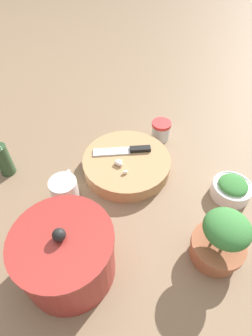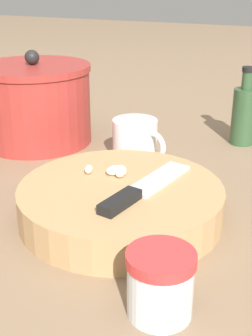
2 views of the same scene
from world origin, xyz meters
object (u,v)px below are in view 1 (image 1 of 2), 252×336
(chef_knife, at_px, (126,150))
(cutting_board, at_px, (127,164))
(potted_herb, at_px, (220,242))
(stock_pot, at_px, (67,255))
(garlic_cloves, at_px, (119,164))
(oil_bottle, at_px, (3,159))
(herb_bowl, at_px, (231,189))
(coffee_mug, at_px, (65,190))
(spice_jar, at_px, (161,130))

(chef_knife, bearing_deg, cutting_board, -179.59)
(cutting_board, distance_m, potted_herb, 0.38)
(stock_pot, bearing_deg, garlic_cloves, -126.32)
(oil_bottle, height_order, potted_herb, potted_herb)
(herb_bowl, bearing_deg, coffee_mug, -14.56)
(garlic_cloves, relative_size, spice_jar, 0.94)
(cutting_board, relative_size, stock_pot, 1.28)
(garlic_cloves, bearing_deg, potted_herb, 116.06)
(cutting_board, distance_m, chef_knife, 0.04)
(spice_jar, bearing_deg, chef_knife, 28.32)
(spice_jar, relative_size, stock_pot, 0.32)
(cutting_board, height_order, chef_knife, chef_knife)
(coffee_mug, relative_size, stock_pot, 0.48)
(spice_jar, height_order, coffee_mug, coffee_mug)
(spice_jar, xyz_separation_m, stock_pot, (0.39, 0.41, 0.04))
(oil_bottle, relative_size, stock_pot, 0.69)
(cutting_board, xyz_separation_m, spice_jar, (-0.16, -0.12, 0.01))
(chef_knife, distance_m, spice_jar, 0.18)
(potted_herb, bearing_deg, oil_bottle, -41.24)
(coffee_mug, bearing_deg, potted_herb, 139.70)
(potted_herb, bearing_deg, stock_pot, -10.22)
(spice_jar, height_order, stock_pot, stock_pot)
(coffee_mug, bearing_deg, stock_pot, 85.98)
(chef_knife, xyz_separation_m, potted_herb, (-0.12, 0.38, 0.02))
(garlic_cloves, distance_m, herb_bowl, 0.35)
(cutting_board, xyz_separation_m, potted_herb, (-0.13, 0.35, 0.05))
(herb_bowl, xyz_separation_m, potted_herb, (0.14, 0.16, 0.04))
(cutting_board, bearing_deg, spice_jar, -144.28)
(oil_bottle, bearing_deg, stock_pot, 112.13)
(herb_bowl, bearing_deg, potted_herb, 48.46)
(herb_bowl, bearing_deg, stock_pot, 11.14)
(spice_jar, bearing_deg, garlic_cloves, 36.31)
(coffee_mug, bearing_deg, herb_bowl, 165.44)
(oil_bottle, distance_m, stock_pot, 0.41)
(chef_knife, bearing_deg, herb_bowl, -119.11)
(garlic_cloves, relative_size, coffee_mug, 0.63)
(spice_jar, height_order, potted_herb, potted_herb)
(garlic_cloves, distance_m, coffee_mug, 0.18)
(chef_knife, distance_m, herb_bowl, 0.35)
(garlic_cloves, height_order, potted_herb, potted_herb)
(herb_bowl, relative_size, oil_bottle, 0.77)
(herb_bowl, distance_m, stock_pot, 0.51)
(oil_bottle, bearing_deg, potted_herb, 138.76)
(garlic_cloves, bearing_deg, oil_bottle, -18.85)
(garlic_cloves, bearing_deg, chef_knife, -122.15)
(chef_knife, height_order, oil_bottle, oil_bottle)
(cutting_board, relative_size, herb_bowl, 2.41)
(potted_herb, bearing_deg, cutting_board, -69.78)
(cutting_board, height_order, herb_bowl, herb_bowl)
(herb_bowl, bearing_deg, oil_bottle, -23.58)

